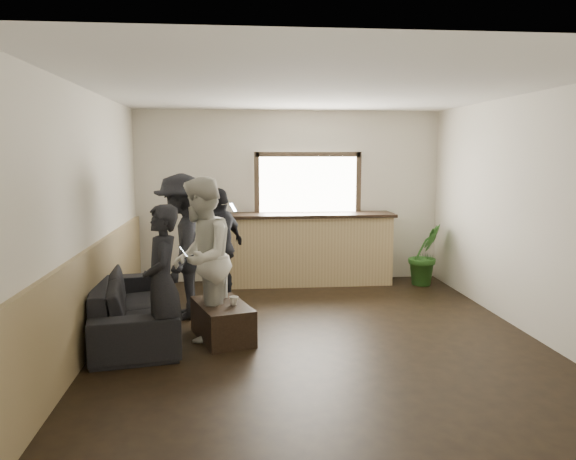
{
  "coord_description": "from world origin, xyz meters",
  "views": [
    {
      "loc": [
        -0.94,
        -6.21,
        2.1
      ],
      "look_at": [
        -0.28,
        0.4,
        1.2
      ],
      "focal_mm": 35.0,
      "sensor_mm": 36.0,
      "label": 1
    }
  ],
  "objects": [
    {
      "name": "ground",
      "position": [
        0.0,
        0.0,
        0.0
      ],
      "size": [
        5.0,
        6.0,
        0.01
      ],
      "primitive_type": "cube",
      "color": "black"
    },
    {
      "name": "room_shell",
      "position": [
        -0.74,
        0.0,
        1.47
      ],
      "size": [
        5.01,
        6.01,
        2.8
      ],
      "color": "silver",
      "rests_on": "ground"
    },
    {
      "name": "bar_counter",
      "position": [
        0.3,
        2.7,
        0.64
      ],
      "size": [
        2.7,
        0.68,
        2.13
      ],
      "color": "tan",
      "rests_on": "ground"
    },
    {
      "name": "sofa",
      "position": [
        -2.11,
        0.35,
        0.34
      ],
      "size": [
        1.3,
        2.45,
        0.68
      ],
      "primitive_type": "imported",
      "rotation": [
        0.0,
        0.0,
        1.75
      ],
      "color": "black",
      "rests_on": "ground"
    },
    {
      "name": "coffee_table",
      "position": [
        -1.07,
        0.03,
        0.21
      ],
      "size": [
        0.77,
        1.04,
        0.41
      ],
      "primitive_type": "cube",
      "rotation": [
        0.0,
        0.0,
        0.31
      ],
      "color": "black",
      "rests_on": "ground"
    },
    {
      "name": "cup_a",
      "position": [
        -1.19,
        0.2,
        0.46
      ],
      "size": [
        0.17,
        0.17,
        0.09
      ],
      "primitive_type": "imported",
      "rotation": [
        0.0,
        0.0,
        0.64
      ],
      "color": "silver",
      "rests_on": "coffee_table"
    },
    {
      "name": "cup_b",
      "position": [
        -0.94,
        -0.03,
        0.46
      ],
      "size": [
        0.13,
        0.13,
        0.1
      ],
      "primitive_type": "imported",
      "rotation": [
        0.0,
        0.0,
        1.9
      ],
      "color": "silver",
      "rests_on": "coffee_table"
    },
    {
      "name": "potted_plant",
      "position": [
        2.13,
        2.4,
        0.5
      ],
      "size": [
        0.66,
        0.6,
        0.99
      ],
      "primitive_type": "imported",
      "rotation": [
        0.0,
        0.0,
        0.35
      ],
      "color": "#2D6623",
      "rests_on": "ground"
    },
    {
      "name": "person_a",
      "position": [
        -1.66,
        -0.53,
        0.8
      ],
      "size": [
        0.5,
        0.63,
        1.6
      ],
      "rotation": [
        0.0,
        0.0,
        -1.43
      ],
      "color": "black",
      "rests_on": "ground"
    },
    {
      "name": "person_b",
      "position": [
        -1.3,
        0.1,
        0.92
      ],
      "size": [
        0.82,
        0.99,
        1.85
      ],
      "rotation": [
        0.0,
        0.0,
        -1.71
      ],
      "color": "beige",
      "rests_on": "ground"
    },
    {
      "name": "person_c",
      "position": [
        -1.58,
        0.96,
        0.93
      ],
      "size": [
        0.71,
        1.21,
        1.86
      ],
      "rotation": [
        0.0,
        0.0,
        -1.59
      ],
      "color": "black",
      "rests_on": "ground"
    },
    {
      "name": "person_d",
      "position": [
        -1.11,
        1.55,
        0.82
      ],
      "size": [
        0.88,
        1.02,
        1.64
      ],
      "rotation": [
        0.0,
        0.0,
        -2.18
      ],
      "color": "black",
      "rests_on": "ground"
    }
  ]
}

